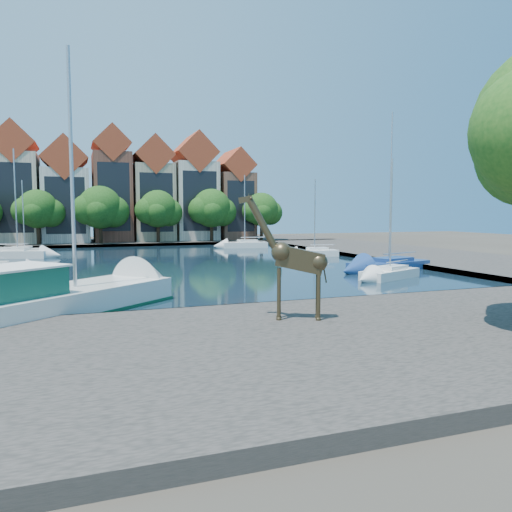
{
  "coord_description": "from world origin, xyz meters",
  "views": [
    {
      "loc": [
        -9.15,
        -22.4,
        4.86
      ],
      "look_at": [
        -1.55,
        -1.3,
        2.87
      ],
      "focal_mm": 35.0,
      "sensor_mm": 36.0,
      "label": 1
    }
  ],
  "objects": [
    {
      "name": "motorsailer",
      "position": [
        -10.77,
        1.72,
        1.03
      ],
      "size": [
        12.21,
        11.21,
        12.47
      ],
      "color": "silver",
      "rests_on": "water_basin"
    },
    {
      "name": "far_tree_mid_east",
      "position": [
        2.1,
        50.49,
        5.13
      ],
      "size": [
        7.02,
        5.4,
        7.52
      ],
      "color": "#332114",
      "rests_on": "far_quay"
    },
    {
      "name": "water_basin",
      "position": [
        0.0,
        24.0,
        0.04
      ],
      "size": [
        38.0,
        50.0,
        0.08
      ],
      "primitive_type": "cube",
      "color": "black",
      "rests_on": "ground"
    },
    {
      "name": "townhouse_west_inner",
      "position": [
        -10.5,
        55.99,
        7.35
      ],
      "size": [
        6.43,
        9.18,
        15.15
      ],
      "color": "beige",
      "rests_on": "far_quay"
    },
    {
      "name": "far_tree_west",
      "position": [
        -13.91,
        50.49,
        5.08
      ],
      "size": [
        6.76,
        5.2,
        7.36
      ],
      "color": "#332114",
      "rests_on": "far_quay"
    },
    {
      "name": "townhouse_west_mid",
      "position": [
        -17.0,
        55.99,
        8.23
      ],
      "size": [
        5.94,
        9.18,
        16.79
      ],
      "color": "beige",
      "rests_on": "far_quay"
    },
    {
      "name": "far_tree_east",
      "position": [
        10.11,
        50.49,
        5.24
      ],
      "size": [
        7.54,
        5.8,
        7.84
      ],
      "color": "#332114",
      "rests_on": "far_quay"
    },
    {
      "name": "sailboat_right_d",
      "position": [
        12.0,
        40.81,
        0.66
      ],
      "size": [
        6.12,
        2.76,
        9.63
      ],
      "color": "silver",
      "rests_on": "water_basin"
    },
    {
      "name": "townhouse_center",
      "position": [
        -4.0,
        55.99,
        8.36
      ],
      "size": [
        5.44,
        9.18,
        16.93
      ],
      "color": "brown",
      "rests_on": "far_quay"
    },
    {
      "name": "townhouse_east_inner",
      "position": [
        2.0,
        55.99,
        7.73
      ],
      "size": [
        5.94,
        9.18,
        15.79
      ],
      "color": "tan",
      "rests_on": "far_quay"
    },
    {
      "name": "sailboat_left_e",
      "position": [
        -14.8,
        39.94,
        0.57
      ],
      "size": [
        4.77,
        2.36,
        8.35
      ],
      "color": "silver",
      "rests_on": "water_basin"
    },
    {
      "name": "townhouse_east_end",
      "position": [
        15.0,
        55.99,
        7.11
      ],
      "size": [
        5.44,
        9.18,
        14.43
      ],
      "color": "brown",
      "rests_on": "far_quay"
    },
    {
      "name": "sailboat_right_b",
      "position": [
        15.0,
        12.3,
        0.64
      ],
      "size": [
        7.87,
        4.56,
        12.78
      ],
      "color": "navy",
      "rests_on": "water_basin"
    },
    {
      "name": "sailboat_right_c",
      "position": [
        15.0,
        25.99,
        0.6
      ],
      "size": [
        5.16,
        2.43,
        8.27
      ],
      "color": "white",
      "rests_on": "water_basin"
    },
    {
      "name": "near_quay",
      "position": [
        0.0,
        -7.0,
        0.25
      ],
      "size": [
        50.0,
        14.0,
        0.5
      ],
      "primitive_type": "cube",
      "color": "#46413D",
      "rests_on": "ground"
    },
    {
      "name": "townhouse_east_mid",
      "position": [
        8.5,
        55.99,
        8.1
      ],
      "size": [
        6.43,
        9.18,
        16.65
      ],
      "color": "beige",
      "rests_on": "far_quay"
    },
    {
      "name": "far_tree_far_east",
      "position": [
        18.09,
        50.49,
        5.08
      ],
      "size": [
        6.76,
        5.2,
        7.36
      ],
      "color": "#332114",
      "rests_on": "far_quay"
    },
    {
      "name": "right_quay",
      "position": [
        25.0,
        24.0,
        0.25
      ],
      "size": [
        14.0,
        52.0,
        0.5
      ],
      "primitive_type": "cube",
      "color": "#46413D",
      "rests_on": "ground"
    },
    {
      "name": "ground",
      "position": [
        0.0,
        0.0,
        0.0
      ],
      "size": [
        160.0,
        160.0,
        0.0
      ],
      "primitive_type": "plane",
      "color": "#38332B",
      "rests_on": "ground"
    },
    {
      "name": "sailboat_right_a",
      "position": [
        12.0,
        7.86,
        0.57
      ],
      "size": [
        5.5,
        3.77,
        8.55
      ],
      "color": "silver",
      "rests_on": "water_basin"
    },
    {
      "name": "giraffe_statue",
      "position": [
        -0.95,
        -4.05,
        2.97
      ],
      "size": [
        3.39,
        1.63,
        5.02
      ],
      "color": "#3C311E",
      "rests_on": "near_quay"
    },
    {
      "name": "far_quay",
      "position": [
        0.0,
        56.0,
        0.25
      ],
      "size": [
        60.0,
        16.0,
        0.5
      ],
      "primitive_type": "cube",
      "color": "#46413D",
      "rests_on": "ground"
    },
    {
      "name": "sailboat_left_d",
      "position": [
        -15.0,
        34.68,
        0.7
      ],
      "size": [
        6.54,
        3.96,
        11.25
      ],
      "color": "silver",
      "rests_on": "water_basin"
    },
    {
      "name": "far_tree_mid_west",
      "position": [
        -5.89,
        50.49,
        5.29
      ],
      "size": [
        7.8,
        6.0,
        8.0
      ],
      "color": "#332114",
      "rests_on": "far_quay"
    }
  ]
}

